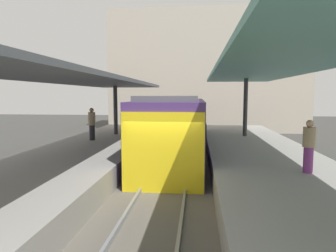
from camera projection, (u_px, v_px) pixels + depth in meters
The scene contains 12 objects.
ground_plane at pixel (165, 193), 10.27m from camera, with size 80.00×80.00×0.00m, color #383835.
platform_left at pixel (57, 176), 10.60m from camera, with size 4.40×28.00×1.00m, color gray.
platform_right at pixel (280, 182), 9.85m from camera, with size 4.40×28.00×1.00m, color gray.
track_ballast at pixel (165, 190), 10.26m from camera, with size 3.20×28.00×0.20m, color #59544C.
rail_near_side at pixel (144, 185), 10.32m from camera, with size 0.08×28.00×0.14m, color slate.
rail_far_side at pixel (186, 186), 10.18m from camera, with size 0.08×28.00×0.14m, color slate.
commuter_train at pixel (176, 127), 15.12m from camera, with size 2.78×11.32×3.10m.
canopy_left at pixel (71, 79), 11.64m from camera, with size 4.18×21.00×3.05m.
canopy_right at pixel (274, 68), 10.85m from camera, with size 4.18×21.00×3.43m.
passenger_near_bench at pixel (92, 123), 15.63m from camera, with size 0.36×0.36×1.68m.
passenger_mid_platform at pixel (309, 146), 9.03m from camera, with size 0.36×0.36×1.60m.
station_building_backdrop at pixel (207, 73), 29.33m from camera, with size 18.00×6.00×11.00m, color #A89E8E.
Camera 1 is at (1.10, -9.93, 3.32)m, focal length 32.31 mm.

